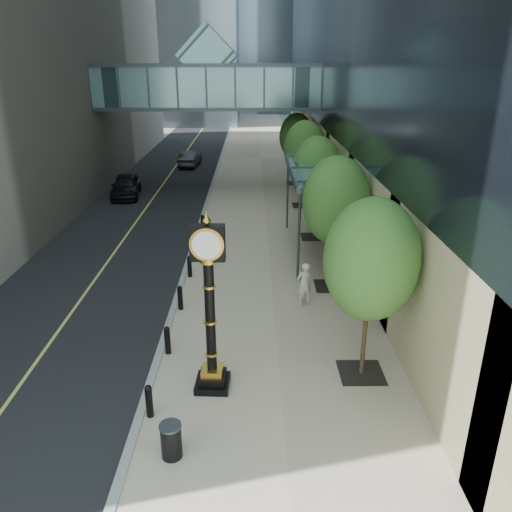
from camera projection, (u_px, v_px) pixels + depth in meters
The scene contains 13 objects.
ground at pixel (247, 442), 13.03m from camera, with size 320.00×320.00×0.00m, color gray.
road at pixel (181, 159), 50.18m from camera, with size 8.00×180.00×0.02m, color black.
sidewalk at pixel (261, 158), 50.23m from camera, with size 8.00×180.00×0.06m, color tan.
curb at pixel (221, 158), 50.20m from camera, with size 0.25×180.00×0.07m, color gray.
skywalk at pixel (209, 83), 36.22m from camera, with size 17.00×4.20×5.80m.
entrance_canopy at pixel (320, 171), 24.53m from camera, with size 3.00×8.00×4.38m.
bollard_row at pixel (185, 282), 21.19m from camera, with size 0.20×16.20×0.90m.
street_trees at pixel (318, 171), 26.16m from camera, with size 2.79×28.73×5.73m.
street_clock at pixel (210, 319), 14.31m from camera, with size 1.06×1.06×5.38m.
trash_bin at pixel (171, 442), 12.35m from camera, with size 0.52×0.52×0.90m, color black.
pedestrian at pixel (304, 284), 19.90m from camera, with size 0.67×0.44×1.82m, color beige.
car_near at pixel (126, 186), 36.08m from camera, with size 1.89×4.69×1.60m, color black.
car_far at pixel (190, 159), 46.41m from camera, with size 1.49×4.26×1.40m, color black.
Camera 1 is at (0.16, -10.33, 9.33)m, focal length 35.00 mm.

